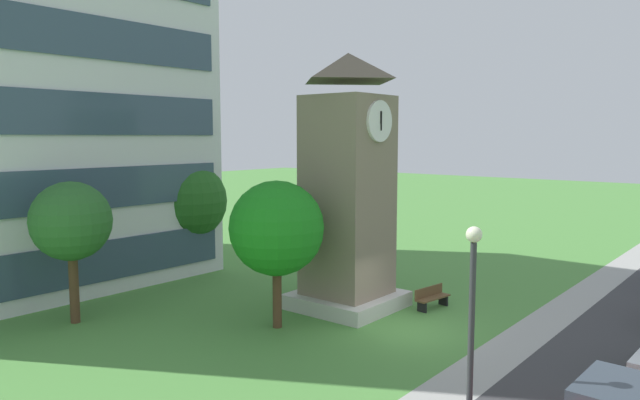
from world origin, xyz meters
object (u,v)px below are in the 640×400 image
object	(u,v)px
tree_streetside	(187,201)
tree_near_tower	(277,229)
street_lamp	(472,309)
tree_by_building	(71,222)
clock_tower	(348,196)
park_bench	(432,297)

from	to	relation	value
tree_streetside	tree_near_tower	distance (m)	10.66
street_lamp	tree_by_building	world-z (taller)	tree_by_building
clock_tower	tree_near_tower	distance (m)	3.86
street_lamp	tree_streetside	world-z (taller)	tree_streetside
park_bench	clock_tower	bearing A→B (deg)	126.54
park_bench	tree_streetside	world-z (taller)	tree_streetside
park_bench	tree_near_tower	bearing A→B (deg)	150.80
street_lamp	tree_streetside	xyz separation A→B (m)	(7.06, 19.15, 0.49)
clock_tower	street_lamp	size ratio (longest dim) A/B	2.04
tree_streetside	tree_by_building	bearing A→B (deg)	-155.87
tree_by_building	tree_streetside	xyz separation A→B (m)	(8.20, 3.67, -0.16)
clock_tower	park_bench	bearing A→B (deg)	-53.46
clock_tower	tree_streetside	distance (m)	10.47
tree_near_tower	park_bench	bearing A→B (deg)	-29.20
tree_by_building	tree_near_tower	xyz separation A→B (m)	(4.47, -6.31, -0.16)
tree_streetside	tree_near_tower	bearing A→B (deg)	-110.48
park_bench	tree_near_tower	xyz separation A→B (m)	(-5.79, 3.23, 3.24)
tree_by_building	tree_streetside	bearing A→B (deg)	24.13
clock_tower	tree_near_tower	xyz separation A→B (m)	(-3.72, 0.45, -0.91)
clock_tower	tree_by_building	xyz separation A→B (m)	(-8.19, 6.76, -0.75)
tree_by_building	tree_streetside	size ratio (longest dim) A/B	0.93
street_lamp	tree_by_building	bearing A→B (deg)	94.19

